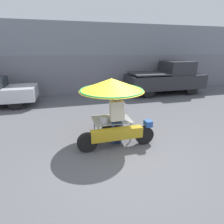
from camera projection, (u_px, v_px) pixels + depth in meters
ground_plane at (122, 152)px, 4.99m from camera, size 36.00×36.00×0.00m
shopfront_building at (85, 59)px, 11.76m from camera, size 28.00×2.06×4.29m
vendor_motorcycle_cart at (112, 93)px, 5.19m from camera, size 2.31×1.95×1.95m
vendor_person at (117, 117)px, 5.13m from camera, size 0.38×0.22×1.58m
pickup_truck at (167, 78)px, 11.27m from camera, size 4.96×1.87×2.05m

